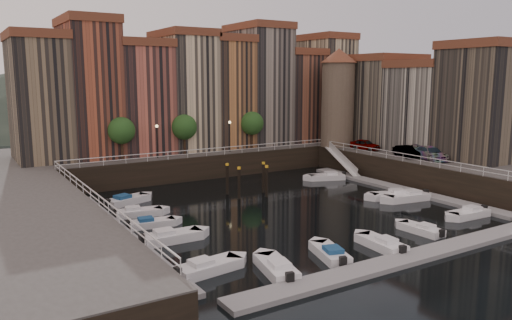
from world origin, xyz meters
TOP-DOWN VIEW (x-y plane):
  - ground at (0.00, 0.00)m, footprint 200.00×200.00m
  - quay_far at (0.00, 26.00)m, footprint 80.00×20.00m
  - quay_right at (28.00, -2.00)m, footprint 20.00×36.00m
  - dock_left at (-16.20, -1.00)m, footprint 2.00×28.00m
  - dock_right at (16.20, -1.00)m, footprint 2.00×28.00m
  - dock_near at (0.00, -17.00)m, footprint 30.00×2.00m
  - mountains at (1.72, 110.00)m, footprint 145.00×100.00m
  - far_terrace at (3.31, 23.50)m, footprint 48.70×10.30m
  - right_terrace at (26.50, 3.80)m, footprint 9.30×24.30m
  - corner_tower at (20.00, 14.50)m, footprint 5.20×5.20m
  - promenade_trees at (-1.33, 18.20)m, footprint 21.20×3.20m
  - street_lamps at (-1.00, 17.20)m, footprint 10.36×0.36m
  - railings at (0.00, 4.88)m, footprint 36.08×34.04m
  - gangway at (17.10, 10.00)m, footprint 2.78×8.32m
  - mooring_pilings at (0.14, 5.79)m, footprint 4.24×3.68m
  - boat_left_0 at (-13.42, -11.54)m, footprint 4.95×2.33m
  - boat_left_1 at (-13.10, -4.31)m, footprint 5.00×1.89m
  - boat_left_2 at (-13.06, 0.32)m, footprint 4.23×2.03m
  - boat_left_3 at (-12.93, 4.20)m, footprint 4.59×2.34m
  - boat_left_4 at (-12.42, 9.21)m, footprint 4.96×3.20m
  - boat_right_0 at (13.09, -12.26)m, footprint 4.62×1.86m
  - boat_right_1 at (13.15, -4.91)m, footprint 5.30×2.62m
  - boat_right_2 at (12.41, -3.56)m, footprint 4.98×3.23m
  - boat_right_4 at (12.99, 7.99)m, footprint 4.86×3.19m
  - boat_near_0 at (-9.57, -14.04)m, footprint 2.66×4.91m
  - boat_near_1 at (-4.72, -13.72)m, footprint 2.76×4.62m
  - boat_near_2 at (-0.06, -14.19)m, footprint 1.94×4.66m
  - boat_near_3 at (5.53, -13.20)m, footprint 1.74×4.16m
  - car_a at (20.46, 9.22)m, footprint 2.45×4.43m
  - car_b at (20.31, 1.91)m, footprint 2.72×4.53m
  - car_c at (21.27, -0.95)m, footprint 3.62×5.78m

SIDE VIEW (x-z plane):
  - ground at x=0.00m, z-range 0.00..0.00m
  - dock_left at x=-16.20m, z-range 0.00..0.35m
  - dock_right at x=16.20m, z-range 0.00..0.35m
  - dock_near at x=0.00m, z-range 0.00..0.35m
  - boat_near_3 at x=5.53m, z-range -0.15..0.79m
  - boat_left_2 at x=-13.06m, z-range -0.16..0.80m
  - boat_left_3 at x=-12.93m, z-range -0.17..0.86m
  - boat_near_1 at x=-4.72m, z-range -0.17..0.87m
  - boat_right_0 at x=13.09m, z-range -0.17..0.88m
  - boat_near_2 at x=-0.06m, z-range -0.17..0.89m
  - boat_right_4 at x=12.99m, z-range -0.18..0.92m
  - boat_near_0 at x=-9.57m, z-range -0.18..0.92m
  - boat_left_0 at x=-13.42m, z-range -0.18..0.93m
  - boat_left_4 at x=-12.42m, z-range -0.18..0.93m
  - boat_right_2 at x=12.41m, z-range -0.18..0.94m
  - boat_left_1 at x=-13.10m, z-range -0.19..0.96m
  - boat_right_1 at x=13.15m, z-range -0.19..1.00m
  - quay_far at x=0.00m, z-range 0.00..3.00m
  - quay_right at x=28.00m, z-range 0.00..3.00m
  - mooring_pilings at x=0.14m, z-range -0.24..3.54m
  - gangway at x=17.10m, z-range 0.05..3.78m
  - car_b at x=20.31m, z-range 3.00..4.41m
  - car_a at x=20.46m, z-range 3.00..4.43m
  - car_c at x=21.27m, z-range 3.00..4.56m
  - railings at x=0.00m, z-range 3.53..4.05m
  - street_lamps at x=-1.00m, z-range 3.81..7.99m
  - promenade_trees at x=-1.33m, z-range 3.98..9.18m
  - mountains at x=1.72m, z-range -1.08..16.92m
  - right_terrace at x=26.50m, z-range 2.56..16.56m
  - corner_tower at x=20.00m, z-range 3.29..17.09m
  - far_terrace at x=3.31m, z-range 2.20..19.70m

